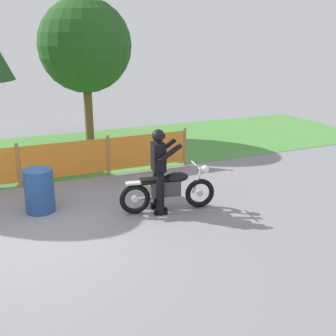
% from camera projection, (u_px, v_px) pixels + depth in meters
% --- Properties ---
extents(ground, '(24.00, 24.00, 0.02)m').
position_uv_depth(ground, '(39.00, 238.00, 7.44)').
color(ground, gray).
extents(grass_verge, '(24.00, 5.32, 0.01)m').
position_uv_depth(grass_verge, '(11.00, 158.00, 12.23)').
color(grass_verge, '#4C8C3D').
rests_on(grass_verge, ground).
extents(barrier_fence, '(8.68, 0.08, 1.05)m').
position_uv_depth(barrier_fence, '(18.00, 165.00, 9.75)').
color(barrier_fence, '#997547').
rests_on(barrier_fence, ground).
extents(tree_near_right, '(2.99, 2.99, 4.60)m').
position_uv_depth(tree_near_right, '(85.00, 46.00, 13.49)').
color(tree_near_right, brown).
rests_on(tree_near_right, ground).
extents(motorcycle_lead, '(1.95, 0.66, 0.93)m').
position_uv_depth(motorcycle_lead, '(169.00, 189.00, 8.46)').
color(motorcycle_lead, black).
rests_on(motorcycle_lead, ground).
extents(rider_lead, '(0.63, 0.62, 1.69)m').
position_uv_depth(rider_lead, '(159.00, 168.00, 8.28)').
color(rider_lead, black).
rests_on(rider_lead, ground).
extents(oil_drum, '(0.58, 0.58, 0.88)m').
position_uv_depth(oil_drum, '(39.00, 191.00, 8.41)').
color(oil_drum, navy).
rests_on(oil_drum, ground).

